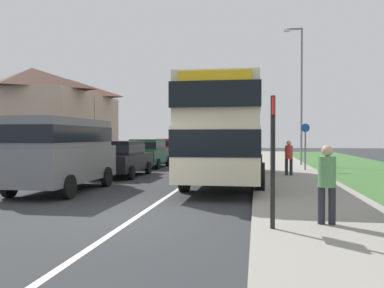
% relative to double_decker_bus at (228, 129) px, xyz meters
% --- Properties ---
extents(ground_plane, '(120.00, 120.00, 0.00)m').
position_rel_double_decker_bus_xyz_m(ground_plane, '(-1.56, -7.43, -2.14)').
color(ground_plane, '#2D3033').
extents(lane_marking_centre, '(0.14, 60.00, 0.01)m').
position_rel_double_decker_bus_xyz_m(lane_marking_centre, '(-1.56, 0.57, -2.14)').
color(lane_marking_centre, silver).
rests_on(lane_marking_centre, ground_plane).
extents(pavement_near_side, '(3.20, 68.00, 0.12)m').
position_rel_double_decker_bus_xyz_m(pavement_near_side, '(2.64, -1.43, -2.08)').
color(pavement_near_side, gray).
rests_on(pavement_near_side, ground_plane).
extents(double_decker_bus, '(2.80, 10.87, 3.70)m').
position_rel_double_decker_bus_xyz_m(double_decker_bus, '(0.00, 0.00, 0.00)').
color(double_decker_bus, beige).
rests_on(double_decker_bus, ground_plane).
extents(parked_van_grey, '(2.11, 4.97, 2.43)m').
position_rel_double_decker_bus_xyz_m(parked_van_grey, '(-5.29, -3.63, -0.71)').
color(parked_van_grey, slate).
rests_on(parked_van_grey, ground_plane).
extents(parked_car_black, '(2.01, 4.46, 1.65)m').
position_rel_double_decker_bus_xyz_m(parked_car_black, '(-5.05, 1.60, -1.24)').
color(parked_car_black, black).
rests_on(parked_car_black, ground_plane).
extents(parked_car_dark_green, '(1.97, 4.27, 1.69)m').
position_rel_double_decker_bus_xyz_m(parked_car_dark_green, '(-5.24, 7.12, -1.22)').
color(parked_car_dark_green, '#19472D').
rests_on(parked_car_dark_green, ground_plane).
extents(parked_car_red, '(2.00, 4.00, 1.70)m').
position_rel_double_decker_bus_xyz_m(parked_car_red, '(-5.05, 12.58, -1.21)').
color(parked_car_red, '#B21E1E').
rests_on(parked_car_red, ground_plane).
extents(pedestrian_at_stop, '(0.34, 0.34, 1.67)m').
position_rel_double_decker_bus_xyz_m(pedestrian_at_stop, '(2.50, -8.14, -1.17)').
color(pedestrian_at_stop, '#23232D').
rests_on(pedestrian_at_stop, ground_plane).
extents(pedestrian_walking_away, '(0.34, 0.34, 1.67)m').
position_rel_double_decker_bus_xyz_m(pedestrian_walking_away, '(2.56, 2.13, -1.17)').
color(pedestrian_walking_away, '#23232D').
rests_on(pedestrian_walking_away, ground_plane).
extents(bus_stop_sign, '(0.09, 0.52, 2.60)m').
position_rel_double_decker_bus_xyz_m(bus_stop_sign, '(1.44, -8.68, -0.60)').
color(bus_stop_sign, black).
rests_on(bus_stop_sign, ground_plane).
extents(cycle_route_sign, '(0.44, 0.08, 2.52)m').
position_rel_double_decker_bus_xyz_m(cycle_route_sign, '(3.63, 5.32, -0.72)').
color(cycle_route_sign, slate).
rests_on(cycle_route_sign, ground_plane).
extents(street_lamp_mid, '(1.14, 0.20, 8.47)m').
position_rel_double_decker_bus_xyz_m(street_lamp_mid, '(3.75, 9.21, 2.65)').
color(street_lamp_mid, slate).
rests_on(street_lamp_mid, ground_plane).
extents(house_terrace_far_side, '(7.07, 11.07, 6.78)m').
position_rel_double_decker_bus_xyz_m(house_terrace_far_side, '(-14.76, 13.39, 1.25)').
color(house_terrace_far_side, '#C1A88E').
rests_on(house_terrace_far_side, ground_plane).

